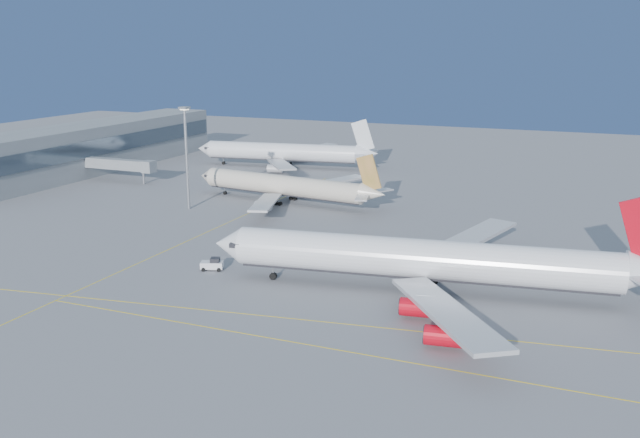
{
  "coord_description": "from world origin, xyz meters",
  "views": [
    {
      "loc": [
        41.07,
        -97.05,
        40.47
      ],
      "look_at": [
        -10.92,
        26.69,
        7.0
      ],
      "focal_mm": 40.0,
      "sensor_mm": 36.0,
      "label": 1
    }
  ],
  "objects_px": {
    "airliner_virgin": "(431,260)",
    "airliner_etihad": "(287,186)",
    "pushback_tug": "(213,264)",
    "light_mast": "(186,149)",
    "airliner_third": "(286,152)"
  },
  "relations": [
    {
      "from": "pushback_tug",
      "to": "airliner_etihad",
      "type": "bearing_deg",
      "value": 81.09
    },
    {
      "from": "airliner_etihad",
      "to": "airliner_third",
      "type": "relative_size",
      "value": 0.9
    },
    {
      "from": "airliner_virgin",
      "to": "airliner_third",
      "type": "relative_size",
      "value": 1.22
    },
    {
      "from": "airliner_virgin",
      "to": "airliner_third",
      "type": "bearing_deg",
      "value": 118.39
    },
    {
      "from": "airliner_third",
      "to": "light_mast",
      "type": "height_order",
      "value": "light_mast"
    },
    {
      "from": "airliner_third",
      "to": "pushback_tug",
      "type": "distance_m",
      "value": 109.72
    },
    {
      "from": "airliner_virgin",
      "to": "pushback_tug",
      "type": "bearing_deg",
      "value": 176.66
    },
    {
      "from": "airliner_virgin",
      "to": "light_mast",
      "type": "xyz_separation_m",
      "value": [
        -70.71,
        36.71,
        9.27
      ]
    },
    {
      "from": "airliner_virgin",
      "to": "pushback_tug",
      "type": "xyz_separation_m",
      "value": [
        -39.7,
        -3.29,
        -4.58
      ]
    },
    {
      "from": "airliner_virgin",
      "to": "airliner_etihad",
      "type": "relative_size",
      "value": 1.35
    },
    {
      "from": "pushback_tug",
      "to": "light_mast",
      "type": "bearing_deg",
      "value": 107.3
    },
    {
      "from": "airliner_third",
      "to": "airliner_etihad",
      "type": "bearing_deg",
      "value": -72.55
    },
    {
      "from": "airliner_third",
      "to": "airliner_virgin",
      "type": "bearing_deg",
      "value": -61.83
    },
    {
      "from": "pushback_tug",
      "to": "light_mast",
      "type": "distance_m",
      "value": 52.47
    },
    {
      "from": "airliner_virgin",
      "to": "airliner_etihad",
      "type": "xyz_separation_m",
      "value": [
        -51.1,
        52.34,
        -1.17
      ]
    }
  ]
}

